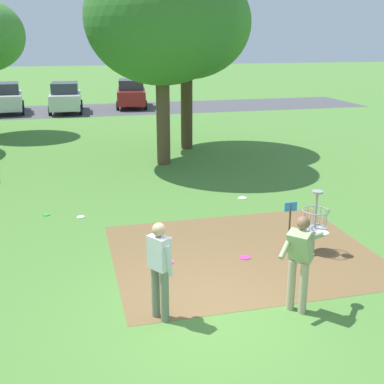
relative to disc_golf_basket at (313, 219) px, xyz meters
name	(u,v)px	position (x,y,z in m)	size (l,w,h in m)	color
ground_plane	(203,317)	(-3.00, -2.00, -0.75)	(160.00, 160.00, 0.00)	#518438
dirt_tee_pad	(242,253)	(-1.48, 0.28, -0.75)	(5.60, 4.56, 0.01)	brown
disc_golf_basket	(313,219)	(0.00, 0.00, 0.00)	(0.98, 0.58, 1.39)	#9E9EA3
player_foreground_watching	(300,258)	(-1.38, -2.19, 0.23)	(1.10, 0.63, 1.71)	tan
player_throwing	(160,266)	(-3.70, -1.87, 0.21)	(0.45, 0.48, 1.71)	slate
frisbee_near_basket	(245,257)	(-1.52, 0.02, -0.74)	(0.24, 0.24, 0.02)	#E53D99
frisbee_far_left	(46,215)	(-5.72, 3.83, -0.74)	(0.20, 0.20, 0.02)	green
frisbee_far_right	(242,198)	(-0.18, 3.91, -0.74)	(0.26, 0.26, 0.02)	white
frisbee_scattered_a	(81,217)	(-4.83, 3.43, -0.74)	(0.21, 0.21, 0.02)	white
tree_mid_left	(186,24)	(-0.14, 10.99, 4.27)	(5.14, 5.14, 7.23)	#4C3823
tree_mid_right	(161,19)	(-1.60, 8.59, 4.35)	(5.32, 5.32, 7.39)	brown
parking_lot_strip	(98,110)	(-3.00, 23.76, -0.75)	(36.00, 6.00, 0.01)	#4C4C51
parked_car_leftmost	(6,98)	(-8.58, 23.76, 0.17)	(2.19, 4.31, 1.84)	silver
parked_car_center_left	(66,97)	(-5.01, 23.16, 0.17)	(2.14, 4.28, 1.84)	silver
parked_car_center_right	(131,93)	(-0.71, 24.41, 0.17)	(2.38, 4.40, 1.84)	maroon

